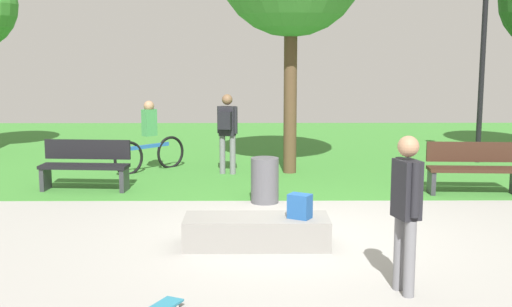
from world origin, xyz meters
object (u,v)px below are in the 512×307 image
Objects in this scene: cyclist_on_bicycle at (150,141)px; skater_performing_trick at (406,202)px; concrete_ledge at (257,231)px; park_bench_far_right at (85,164)px; backpack_on_ledge at (300,206)px; pedestrian_with_backpack at (227,127)px; park_bench_center_lawn at (473,167)px; lamp_post at (483,55)px; trash_bin at (265,180)px.

skater_performing_trick is at bearing -62.24° from cyclist_on_bicycle.
park_bench_far_right is at bearing 131.35° from concrete_ledge.
park_bench_far_right is (-3.67, 3.60, -0.07)m from backpack_on_ledge.
skater_performing_trick is 1.02× the size of pedestrian_with_backpack.
pedestrian_with_backpack is 1.09× the size of cyclist_on_bicycle.
backpack_on_ledge is 0.19× the size of skater_performing_trick.
park_bench_center_lawn reaches higher than concrete_ledge.
pedestrian_with_backpack is at bearing 157.40° from park_bench_center_lawn.
pedestrian_with_backpack is at bearing 107.41° from skater_performing_trick.
lamp_post is at bearing 84.76° from backpack_on_ledge.
skater_performing_trick is 8.09m from cyclist_on_bicycle.
concrete_ledge is 5.93× the size of backpack_on_ledge.
lamp_post is (1.20, 3.27, 1.95)m from park_bench_center_lawn.
park_bench_far_right is 3.43m from trash_bin.
lamp_post is (8.20, 2.92, 1.95)m from park_bench_far_right.
concrete_ledge is 1.17× the size of park_bench_center_lawn.
lamp_post is at bearing 7.86° from cyclist_on_bicycle.
skater_performing_trick reaches higher than park_bench_far_right.
trash_bin is 0.50× the size of cyclist_on_bicycle.
pedestrian_with_backpack is (-0.72, 2.54, 0.61)m from trash_bin.
park_bench_far_right reaches higher than backpack_on_ledge.
park_bench_center_lawn is (2.34, 4.89, -0.51)m from skater_performing_trick.
backpack_on_ledge is 5.24m from pedestrian_with_backpack.
pedestrian_with_backpack reaches higher than park_bench_center_lawn.
park_bench_far_right is at bearing -149.39° from pedestrian_with_backpack.
backpack_on_ledge is at bearing 121.06° from skater_performing_trick.
park_bench_far_right is at bearing -115.01° from cyclist_on_bicycle.
backpack_on_ledge reaches higher than concrete_ledge.
concrete_ledge is at bearing -93.64° from trash_bin.
skater_performing_trick is 7.06m from pedestrian_with_backpack.
cyclist_on_bicycle is at bearing 159.66° from park_bench_center_lawn.
park_bench_center_lawn is at bearing -22.60° from pedestrian_with_backpack.
backpack_on_ledge is (0.56, -0.07, 0.36)m from concrete_ledge.
backpack_on_ledge is at bearing -44.44° from park_bench_far_right.
park_bench_center_lawn is 0.41× the size of lamp_post.
backpack_on_ledge is at bearing -135.73° from park_bench_center_lawn.
park_bench_center_lawn is at bearing 73.84° from backpack_on_ledge.
trash_bin is at bearing -74.15° from pedestrian_with_backpack.
park_bench_center_lawn is at bearing -2.87° from park_bench_far_right.
pedestrian_with_backpack is at bearing 105.85° from trash_bin.
park_bench_center_lawn is 1.07× the size of cyclist_on_bicycle.
concrete_ledge is 2.49× the size of trash_bin.
park_bench_center_lawn is at bearing 39.24° from concrete_ledge.
skater_performing_trick reaches higher than park_bench_center_lawn.
trash_bin is 3.79m from cyclist_on_bicycle.
cyclist_on_bicycle is at bearing 166.09° from pedestrian_with_backpack.
skater_performing_trick is 9.01m from lamp_post.
trash_bin is at bearing -51.23° from cyclist_on_bicycle.
park_bench_center_lawn is at bearing 64.41° from skater_performing_trick.
lamp_post is at bearing 38.75° from trash_bin.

